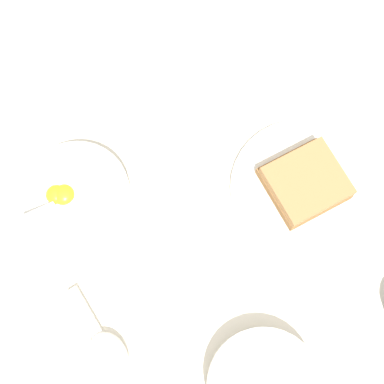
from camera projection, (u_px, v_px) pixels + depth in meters
name	position (u px, v px, depth m)	size (l,w,h in m)	color
ground_plane	(225.00, 226.00, 0.81)	(3.00, 3.00, 0.00)	silver
egg_bowl	(76.00, 196.00, 0.80)	(0.16, 0.16, 0.07)	white
toast_plate	(304.00, 189.00, 0.82)	(0.23, 0.23, 0.01)	white
toast_sandwich	(305.00, 183.00, 0.80)	(0.13, 0.13, 0.04)	brown
soup_spoon	(106.00, 349.00, 0.75)	(0.08, 0.15, 0.03)	white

